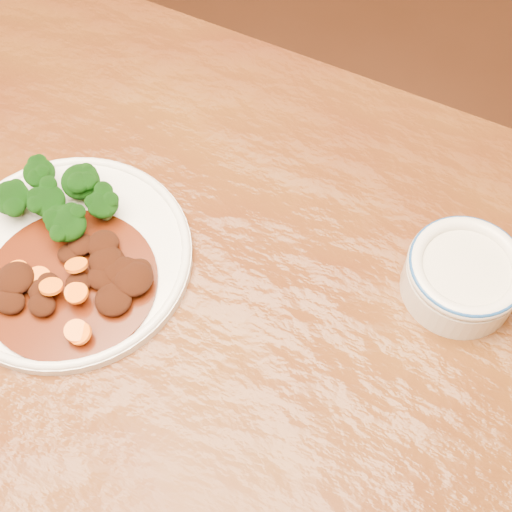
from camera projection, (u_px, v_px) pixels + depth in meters
The scene contains 6 objects.
ground at pixel (179, 479), 1.42m from camera, with size 4.00×4.00×0.00m, color #432110.
dining_table at pixel (126, 340), 0.85m from camera, with size 1.58×1.04×0.75m.
dinner_plate at pixel (68, 256), 0.81m from camera, with size 0.28×0.28×0.02m.
broccoli_florets at pixel (58, 199), 0.81m from camera, with size 0.13×0.10×0.05m.
mince_stew at pixel (82, 279), 0.77m from camera, with size 0.19×0.19×0.03m.
dip_bowl at pixel (463, 275), 0.77m from camera, with size 0.13×0.13×0.06m.
Camera 1 is at (0.32, -0.21, 1.45)m, focal length 50.00 mm.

